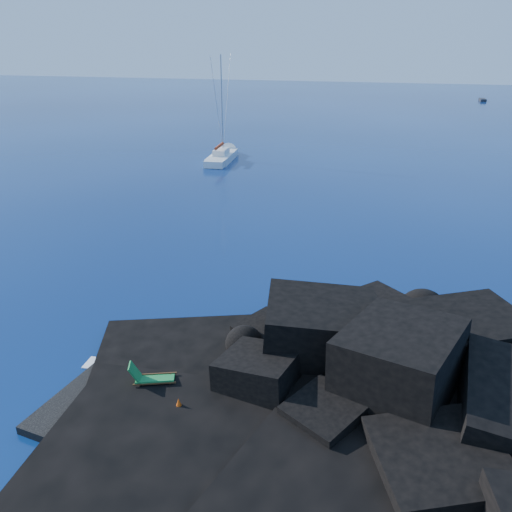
{
  "coord_description": "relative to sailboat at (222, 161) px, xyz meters",
  "views": [
    {
      "loc": [
        12.83,
        -13.47,
        13.5
      ],
      "look_at": [
        4.94,
        12.56,
        2.0
      ],
      "focal_mm": 35.0,
      "sensor_mm": 36.0,
      "label": 1
    }
  ],
  "objects": [
    {
      "name": "headland",
      "position": [
        22.56,
        -42.67,
        0.0
      ],
      "size": [
        24.0,
        24.0,
        3.6
      ],
      "primitive_type": null,
      "color": "black",
      "rests_on": "ground"
    },
    {
      "name": "marker_cone",
      "position": [
        15.02,
        -45.12,
        0.65
      ],
      "size": [
        0.52,
        0.52,
        0.6
      ],
      "primitive_type": "cone",
      "rotation": [
        0.0,
        0.0,
        0.43
      ],
      "color": "#D2450B",
      "rests_on": "beach"
    },
    {
      "name": "distant_boat_a",
      "position": [
        39.82,
        89.07,
        0.0
      ],
      "size": [
        1.59,
        4.66,
        0.61
      ],
      "primitive_type": "cube",
      "rotation": [
        0.0,
        0.0,
        0.03
      ],
      "color": "black",
      "rests_on": "ground"
    },
    {
      "name": "beach",
      "position": [
        14.06,
        -45.17,
        0.0
      ],
      "size": [
        9.08,
        6.86,
        0.7
      ],
      "primitive_type": "cube",
      "rotation": [
        0.0,
        0.0,
        -0.1
      ],
      "color": "black",
      "rests_on": "ground"
    },
    {
      "name": "deck_chair",
      "position": [
        13.42,
        -44.0,
        0.97
      ],
      "size": [
        1.97,
        1.41,
        1.24
      ],
      "primitive_type": null,
      "rotation": [
        0.0,
        0.0,
        0.39
      ],
      "color": "#187033",
      "rests_on": "beach"
    },
    {
      "name": "surf_foam",
      "position": [
        14.56,
        -40.67,
        0.0
      ],
      "size": [
        10.0,
        8.0,
        0.06
      ],
      "primitive_type": null,
      "color": "white",
      "rests_on": "ground"
    },
    {
      "name": "sailboat",
      "position": [
        0.0,
        0.0,
        0.0
      ],
      "size": [
        3.97,
        12.28,
        12.64
      ],
      "primitive_type": null,
      "rotation": [
        0.0,
        0.0,
        0.12
      ],
      "color": "white",
      "rests_on": "ground"
    },
    {
      "name": "towel",
      "position": [
        15.41,
        -45.0,
        0.37
      ],
      "size": [
        1.92,
        1.24,
        0.05
      ],
      "primitive_type": "cube",
      "rotation": [
        0.0,
        0.0,
        -0.25
      ],
      "color": "silver",
      "rests_on": "beach"
    },
    {
      "name": "sunbather",
      "position": [
        15.41,
        -45.0,
        0.51
      ],
      "size": [
        1.73,
        0.81,
        0.23
      ],
      "primitive_type": null,
      "rotation": [
        0.0,
        0.0,
        -0.25
      ],
      "color": "#DEAB74",
      "rests_on": "towel"
    },
    {
      "name": "ground",
      "position": [
        9.56,
        -45.67,
        0.0
      ],
      "size": [
        400.0,
        400.0,
        0.0
      ],
      "primitive_type": "plane",
      "color": "#04133C",
      "rests_on": "ground"
    }
  ]
}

